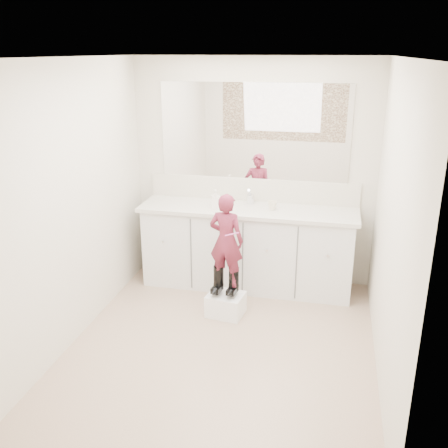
# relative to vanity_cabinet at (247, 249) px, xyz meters

# --- Properties ---
(floor) EXTENTS (3.00, 3.00, 0.00)m
(floor) POSITION_rel_vanity_cabinet_xyz_m (0.00, -1.23, -0.42)
(floor) COLOR #997964
(floor) RESTS_ON ground
(ceiling) EXTENTS (3.00, 3.00, 0.00)m
(ceiling) POSITION_rel_vanity_cabinet_xyz_m (0.00, -1.23, 1.97)
(ceiling) COLOR white
(ceiling) RESTS_ON wall_back
(wall_back) EXTENTS (2.60, 0.00, 2.60)m
(wall_back) POSITION_rel_vanity_cabinet_xyz_m (0.00, 0.27, 0.77)
(wall_back) COLOR beige
(wall_back) RESTS_ON floor
(wall_front) EXTENTS (2.60, 0.00, 2.60)m
(wall_front) POSITION_rel_vanity_cabinet_xyz_m (0.00, -2.73, 0.77)
(wall_front) COLOR beige
(wall_front) RESTS_ON floor
(wall_left) EXTENTS (0.00, 3.00, 3.00)m
(wall_left) POSITION_rel_vanity_cabinet_xyz_m (-1.30, -1.23, 0.78)
(wall_left) COLOR beige
(wall_left) RESTS_ON floor
(wall_right) EXTENTS (0.00, 3.00, 3.00)m
(wall_right) POSITION_rel_vanity_cabinet_xyz_m (1.30, -1.23, 0.78)
(wall_right) COLOR beige
(wall_right) RESTS_ON floor
(vanity_cabinet) EXTENTS (2.20, 0.55, 0.85)m
(vanity_cabinet) POSITION_rel_vanity_cabinet_xyz_m (0.00, 0.00, 0.00)
(vanity_cabinet) COLOR silver
(vanity_cabinet) RESTS_ON floor
(countertop) EXTENTS (2.28, 0.58, 0.04)m
(countertop) POSITION_rel_vanity_cabinet_xyz_m (0.00, -0.01, 0.45)
(countertop) COLOR beige
(countertop) RESTS_ON vanity_cabinet
(backsplash) EXTENTS (2.28, 0.03, 0.25)m
(backsplash) POSITION_rel_vanity_cabinet_xyz_m (0.00, 0.26, 0.59)
(backsplash) COLOR beige
(backsplash) RESTS_ON countertop
(mirror) EXTENTS (2.00, 0.02, 1.00)m
(mirror) POSITION_rel_vanity_cabinet_xyz_m (0.00, 0.26, 1.22)
(mirror) COLOR white
(mirror) RESTS_ON wall_back
(dot_panel) EXTENTS (2.00, 0.01, 1.20)m
(dot_panel) POSITION_rel_vanity_cabinet_xyz_m (0.00, -2.71, 1.22)
(dot_panel) COLOR #472819
(dot_panel) RESTS_ON wall_front
(faucet) EXTENTS (0.08, 0.08, 0.10)m
(faucet) POSITION_rel_vanity_cabinet_xyz_m (0.00, 0.15, 0.52)
(faucet) COLOR silver
(faucet) RESTS_ON countertop
(cup) EXTENTS (0.11, 0.11, 0.09)m
(cup) POSITION_rel_vanity_cabinet_xyz_m (0.25, -0.02, 0.51)
(cup) COLOR beige
(cup) RESTS_ON countertop
(soap_bottle) EXTENTS (0.11, 0.11, 0.19)m
(soap_bottle) POSITION_rel_vanity_cabinet_xyz_m (-0.33, -0.08, 0.56)
(soap_bottle) COLOR white
(soap_bottle) RESTS_ON countertop
(step_stool) EXTENTS (0.38, 0.33, 0.22)m
(step_stool) POSITION_rel_vanity_cabinet_xyz_m (-0.09, -0.69, -0.32)
(step_stool) COLOR white
(step_stool) RESTS_ON floor
(boot_left) EXTENTS (0.13, 0.20, 0.28)m
(boot_left) POSITION_rel_vanity_cabinet_xyz_m (-0.16, -0.67, -0.07)
(boot_left) COLOR black
(boot_left) RESTS_ON step_stool
(boot_right) EXTENTS (0.13, 0.20, 0.28)m
(boot_right) POSITION_rel_vanity_cabinet_xyz_m (-0.01, -0.67, -0.07)
(boot_right) COLOR black
(boot_right) RESTS_ON step_stool
(toddler) EXTENTS (0.36, 0.26, 0.91)m
(toddler) POSITION_rel_vanity_cabinet_xyz_m (-0.09, -0.67, 0.34)
(toddler) COLOR #A93452
(toddler) RESTS_ON step_stool
(toothbrush) EXTENTS (0.14, 0.03, 0.06)m
(toothbrush) POSITION_rel_vanity_cabinet_xyz_m (-0.02, -0.75, 0.44)
(toothbrush) COLOR #FB61C2
(toothbrush) RESTS_ON toddler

